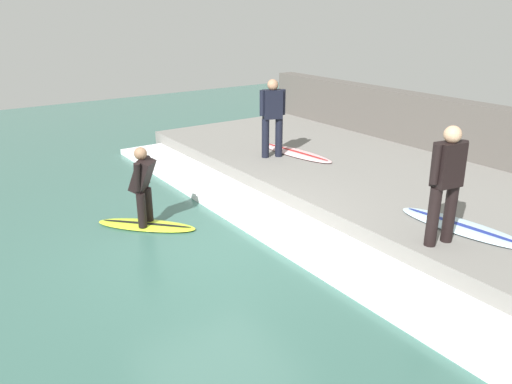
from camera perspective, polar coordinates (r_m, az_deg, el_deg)
ground_plane at (r=7.96m, az=-4.73°, el=-5.87°), size 28.00×28.00×0.00m
concrete_ledge at (r=10.27m, az=14.57°, el=0.80°), size 4.40×12.25×0.38m
back_wall at (r=12.02m, az=22.60°, el=5.72°), size 0.50×12.86×1.60m
wave_foam_crest at (r=8.53m, az=2.17°, el=-3.50°), size 1.11×11.63×0.13m
surfboard_riding at (r=8.70m, az=-12.41°, el=-3.72°), size 1.55×1.59×0.07m
surfer_riding at (r=8.42m, az=-12.80°, el=1.09°), size 0.53×0.53×1.34m
surfer_waiting_near at (r=10.95m, az=1.89°, el=8.89°), size 0.55×0.36×1.71m
surfboard_waiting_near at (r=11.40m, az=4.61°, el=4.48°), size 0.77×2.13×0.07m
surfer_waiting_far at (r=7.20m, az=20.94°, el=1.35°), size 0.56×0.30×1.69m
surfboard_waiting_far at (r=8.12m, az=22.47°, el=-3.71°), size 0.84×2.06×0.07m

